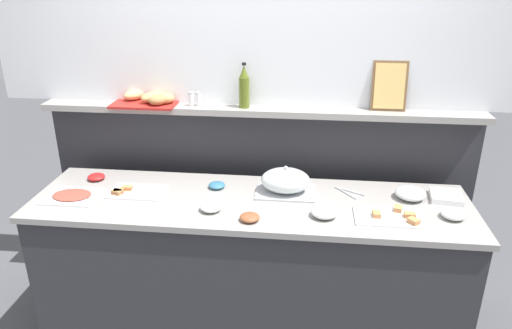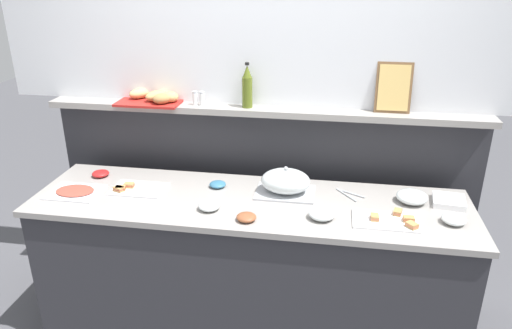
{
  "view_description": "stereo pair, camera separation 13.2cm",
  "coord_description": "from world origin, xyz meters",
  "px_view_note": "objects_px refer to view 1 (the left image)",
  "views": [
    {
      "loc": [
        0.3,
        -2.41,
        2.15
      ],
      "look_at": [
        0.02,
        0.1,
        1.1
      ],
      "focal_mm": 33.76,
      "sensor_mm": 36.0,
      "label": 1
    },
    {
      "loc": [
        0.43,
        -2.39,
        2.15
      ],
      "look_at": [
        0.02,
        0.1,
        1.1
      ],
      "focal_mm": 33.76,
      "sensor_mm": 36.0,
      "label": 2
    }
  ],
  "objects_px": {
    "glass_bowl_medium": "(453,214)",
    "condiment_bowl_red": "(217,185)",
    "sandwich_platter_side": "(390,217)",
    "glass_bowl_small": "(211,207)",
    "glass_bowl_extra": "(410,194)",
    "glass_bowl_large": "(324,212)",
    "cold_cuts_platter": "(72,196)",
    "bread_basket": "(151,99)",
    "olive_oil_bottle": "(244,88)",
    "pepper_shaker": "(198,99)",
    "condiment_bowl_teal": "(250,217)",
    "salt_shaker": "(191,99)",
    "serving_tongs": "(347,192)",
    "napkin_stack": "(446,197)",
    "sandwich_platter_rear": "(134,191)",
    "framed_picture": "(389,86)",
    "serving_cloche": "(285,181)",
    "condiment_bowl_cream": "(96,177)"
  },
  "relations": [
    {
      "from": "condiment_bowl_teal",
      "to": "salt_shaker",
      "type": "distance_m",
      "value": 0.92
    },
    {
      "from": "olive_oil_bottle",
      "to": "glass_bowl_small",
      "type": "bearing_deg",
      "value": -100.38
    },
    {
      "from": "sandwich_platter_rear",
      "to": "framed_picture",
      "type": "relative_size",
      "value": 1.07
    },
    {
      "from": "glass_bowl_extra",
      "to": "bread_basket",
      "type": "xyz_separation_m",
      "value": [
        -1.58,
        0.32,
        0.42
      ]
    },
    {
      "from": "glass_bowl_extra",
      "to": "condiment_bowl_teal",
      "type": "relative_size",
      "value": 1.64
    },
    {
      "from": "sandwich_platter_side",
      "to": "glass_bowl_small",
      "type": "height_order",
      "value": "glass_bowl_small"
    },
    {
      "from": "cold_cuts_platter",
      "to": "glass_bowl_extra",
      "type": "bearing_deg",
      "value": 5.82
    },
    {
      "from": "condiment_bowl_teal",
      "to": "glass_bowl_extra",
      "type": "bearing_deg",
      "value": 21.87
    },
    {
      "from": "cold_cuts_platter",
      "to": "serving_tongs",
      "type": "distance_m",
      "value": 1.59
    },
    {
      "from": "serving_cloche",
      "to": "glass_bowl_extra",
      "type": "height_order",
      "value": "serving_cloche"
    },
    {
      "from": "glass_bowl_medium",
      "to": "condiment_bowl_teal",
      "type": "relative_size",
      "value": 1.21
    },
    {
      "from": "glass_bowl_small",
      "to": "serving_tongs",
      "type": "height_order",
      "value": "glass_bowl_small"
    },
    {
      "from": "sandwich_platter_rear",
      "to": "cold_cuts_platter",
      "type": "relative_size",
      "value": 1.06
    },
    {
      "from": "glass_bowl_large",
      "to": "serving_tongs",
      "type": "xyz_separation_m",
      "value": [
        0.14,
        0.31,
        -0.02
      ]
    },
    {
      "from": "glass_bowl_small",
      "to": "framed_picture",
      "type": "distance_m",
      "value": 1.28
    },
    {
      "from": "serving_tongs",
      "to": "napkin_stack",
      "type": "xyz_separation_m",
      "value": [
        0.55,
        -0.03,
        0.01
      ]
    },
    {
      "from": "pepper_shaker",
      "to": "sandwich_platter_side",
      "type": "bearing_deg",
      "value": -26.58
    },
    {
      "from": "serving_tongs",
      "to": "napkin_stack",
      "type": "bearing_deg",
      "value": -2.93
    },
    {
      "from": "glass_bowl_extra",
      "to": "glass_bowl_large",
      "type": "bearing_deg",
      "value": -151.33
    },
    {
      "from": "condiment_bowl_red",
      "to": "sandwich_platter_rear",
      "type": "bearing_deg",
      "value": -165.65
    },
    {
      "from": "condiment_bowl_red",
      "to": "condiment_bowl_teal",
      "type": "bearing_deg",
      "value": -56.84
    },
    {
      "from": "olive_oil_bottle",
      "to": "framed_picture",
      "type": "relative_size",
      "value": 0.93
    },
    {
      "from": "glass_bowl_small",
      "to": "bread_basket",
      "type": "distance_m",
      "value": 0.87
    },
    {
      "from": "sandwich_platter_side",
      "to": "napkin_stack",
      "type": "bearing_deg",
      "value": 36.59
    },
    {
      "from": "cold_cuts_platter",
      "to": "condiment_bowl_cream",
      "type": "distance_m",
      "value": 0.25
    },
    {
      "from": "cold_cuts_platter",
      "to": "condiment_bowl_cream",
      "type": "bearing_deg",
      "value": 81.4
    },
    {
      "from": "olive_oil_bottle",
      "to": "pepper_shaker",
      "type": "xyz_separation_m",
      "value": [
        -0.29,
        -0.0,
        -0.08
      ]
    },
    {
      "from": "serving_cloche",
      "to": "pepper_shaker",
      "type": "xyz_separation_m",
      "value": [
        -0.57,
        0.32,
        0.39
      ]
    },
    {
      "from": "cold_cuts_platter",
      "to": "glass_bowl_large",
      "type": "xyz_separation_m",
      "value": [
        1.43,
        -0.07,
        0.02
      ]
    },
    {
      "from": "glass_bowl_extra",
      "to": "condiment_bowl_cream",
      "type": "relative_size",
      "value": 1.64
    },
    {
      "from": "glass_bowl_large",
      "to": "condiment_bowl_cream",
      "type": "height_order",
      "value": "glass_bowl_large"
    },
    {
      "from": "sandwich_platter_rear",
      "to": "sandwich_platter_side",
      "type": "height_order",
      "value": "same"
    },
    {
      "from": "cold_cuts_platter",
      "to": "glass_bowl_small",
      "type": "bearing_deg",
      "value": -5.0
    },
    {
      "from": "sandwich_platter_rear",
      "to": "condiment_bowl_teal",
      "type": "height_order",
      "value": "same"
    },
    {
      "from": "cold_cuts_platter",
      "to": "olive_oil_bottle",
      "type": "distance_m",
      "value": 1.19
    },
    {
      "from": "serving_tongs",
      "to": "condiment_bowl_teal",
      "type": "bearing_deg",
      "value": -143.28
    },
    {
      "from": "sandwich_platter_rear",
      "to": "bread_basket",
      "type": "bearing_deg",
      "value": 88.98
    },
    {
      "from": "cold_cuts_platter",
      "to": "salt_shaker",
      "type": "bearing_deg",
      "value": 40.54
    },
    {
      "from": "serving_cloche",
      "to": "glass_bowl_small",
      "type": "relative_size",
      "value": 2.86
    },
    {
      "from": "sandwich_platter_rear",
      "to": "serving_cloche",
      "type": "height_order",
      "value": "serving_cloche"
    },
    {
      "from": "cold_cuts_platter",
      "to": "glass_bowl_large",
      "type": "bearing_deg",
      "value": -2.9
    },
    {
      "from": "glass_bowl_extra",
      "to": "condiment_bowl_red",
      "type": "bearing_deg",
      "value": 179.03
    },
    {
      "from": "glass_bowl_small",
      "to": "pepper_shaker",
      "type": "relative_size",
      "value": 1.37
    },
    {
      "from": "glass_bowl_medium",
      "to": "condiment_bowl_red",
      "type": "bearing_deg",
      "value": 170.01
    },
    {
      "from": "condiment_bowl_teal",
      "to": "napkin_stack",
      "type": "relative_size",
      "value": 0.62
    },
    {
      "from": "olive_oil_bottle",
      "to": "sandwich_platter_rear",
      "type": "bearing_deg",
      "value": -144.93
    },
    {
      "from": "sandwich_platter_side",
      "to": "glass_bowl_extra",
      "type": "height_order",
      "value": "glass_bowl_extra"
    },
    {
      "from": "glass_bowl_large",
      "to": "framed_picture",
      "type": "bearing_deg",
      "value": 59.39
    },
    {
      "from": "cold_cuts_platter",
      "to": "framed_picture",
      "type": "xyz_separation_m",
      "value": [
        1.8,
        0.55,
        0.55
      ]
    },
    {
      "from": "condiment_bowl_red",
      "to": "glass_bowl_extra",
      "type": "bearing_deg",
      "value": -0.97
    }
  ]
}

